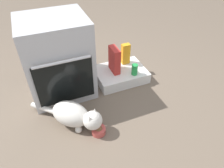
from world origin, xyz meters
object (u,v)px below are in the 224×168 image
object	(u,v)px
soda_can	(135,70)
pantry_cabinet	(120,74)
cereal_box	(114,60)
juice_carton	(126,54)
oven	(58,59)
food_bowl	(99,130)
cat	(75,115)

from	to	relation	value
soda_can	pantry_cabinet	bearing A→B (deg)	130.07
soda_can	cereal_box	bearing A→B (deg)	141.32
juice_carton	soda_can	world-z (taller)	juice_carton
oven	soda_can	size ratio (longest dim) A/B	6.60
soda_can	juice_carton	bearing A→B (deg)	89.62
food_bowl	cat	bearing A→B (deg)	134.27
cereal_box	soda_can	xyz separation A→B (m)	(0.18, -0.14, -0.08)
food_bowl	cereal_box	xyz separation A→B (m)	(0.41, 0.64, 0.22)
oven	pantry_cabinet	size ratio (longest dim) A/B	1.44
pantry_cabinet	food_bowl	bearing A→B (deg)	-127.53
food_bowl	pantry_cabinet	bearing A→B (deg)	52.47
oven	cat	size ratio (longest dim) A/B	1.40
oven	cereal_box	world-z (taller)	oven
cereal_box	pantry_cabinet	bearing A→B (deg)	-11.47
food_bowl	cereal_box	distance (m)	0.80
pantry_cabinet	cat	bearing A→B (deg)	-143.88
cat	food_bowl	bearing A→B (deg)	0.00
food_bowl	soda_can	distance (m)	0.79
cereal_box	food_bowl	bearing A→B (deg)	-122.79
oven	food_bowl	world-z (taller)	oven
pantry_cabinet	food_bowl	xyz separation A→B (m)	(-0.48, -0.63, -0.02)
cat	cereal_box	distance (m)	0.76
pantry_cabinet	cereal_box	xyz separation A→B (m)	(-0.07, 0.01, 0.20)
oven	pantry_cabinet	xyz separation A→B (m)	(0.64, -0.04, -0.34)
juice_carton	pantry_cabinet	bearing A→B (deg)	-134.20
food_bowl	cat	xyz separation A→B (m)	(-0.16, 0.16, 0.09)
food_bowl	cereal_box	world-z (taller)	cereal_box
oven	food_bowl	bearing A→B (deg)	-76.85
oven	pantry_cabinet	world-z (taller)	oven
juice_carton	cat	bearing A→B (deg)	-142.31
oven	cereal_box	bearing A→B (deg)	-3.06
oven	juice_carton	bearing A→B (deg)	5.06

